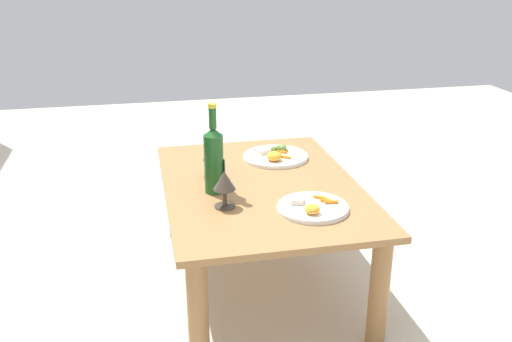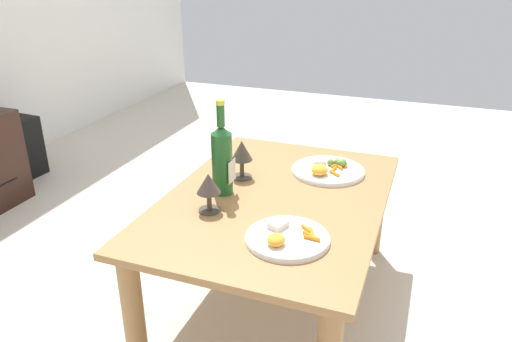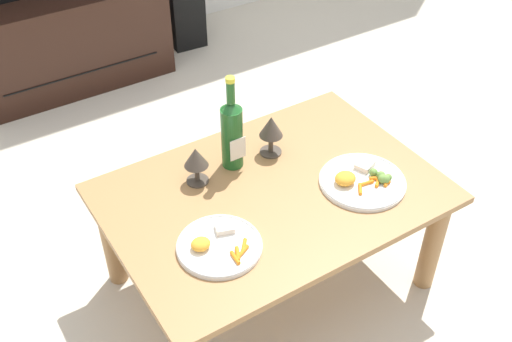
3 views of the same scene
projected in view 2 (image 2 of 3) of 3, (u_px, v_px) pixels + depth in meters
name	position (u px, v px, depth m)	size (l,w,h in m)	color
ground_plane	(274.00, 297.00, 1.93)	(6.40, 6.40, 0.00)	beige
dining_table	(275.00, 215.00, 1.78)	(1.08, 0.76, 0.45)	#9E7042
floor_speaker	(21.00, 147.00, 2.95)	(0.20, 0.20, 0.37)	black
wine_bottle	(222.00, 157.00, 1.72)	(0.07, 0.08, 0.35)	#1E5923
goblet_left	(209.00, 186.00, 1.61)	(0.08, 0.08, 0.14)	#473D33
goblet_right	(242.00, 153.00, 1.86)	(0.08, 0.08, 0.15)	#473D33
dinner_plate_left	(287.00, 238.00, 1.47)	(0.26, 0.26, 0.04)	white
dinner_plate_right	(328.00, 169.00, 1.94)	(0.29, 0.29, 0.05)	white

